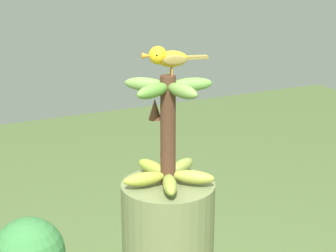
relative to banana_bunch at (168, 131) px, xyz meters
The scene contains 2 objects.
banana_bunch is the anchor object (origin of this frame).
perched_bird 0.21m from the banana_bunch, 69.33° to the left, with size 0.18×0.07×0.08m.
Camera 1 is at (-0.65, -1.35, 1.62)m, focal length 60.57 mm.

